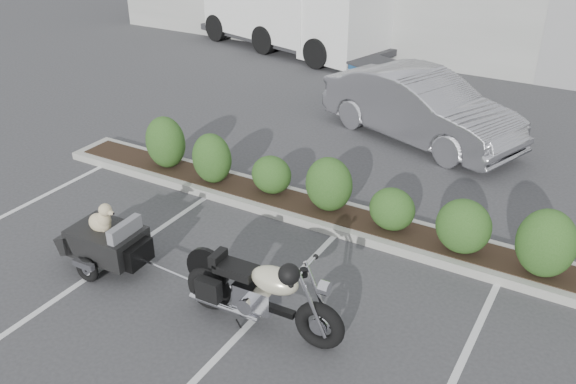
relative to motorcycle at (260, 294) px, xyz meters
The scene contains 7 objects.
ground 1.69m from the motorcycle, 148.46° to the left, with size 90.00×90.00×0.00m, color #38383A.
planter_kerb 3.09m from the motorcycle, 96.80° to the left, with size 12.00×1.00×0.15m, color #9E9E93.
motorcycle is the anchor object (origin of this frame).
pet_trailer 2.79m from the motorcycle, behind, with size 1.90×1.06×1.13m.
sedan 7.31m from the motorcycle, 93.03° to the left, with size 1.64×4.71×1.55m, color #AAA9B0.
dumpster 9.11m from the motorcycle, 102.11° to the left, with size 1.99×1.72×1.10m.
delivery_truck 14.57m from the motorcycle, 118.19° to the left, with size 7.62×4.11×3.33m.
Camera 1 is at (4.90, -6.20, 5.45)m, focal length 38.00 mm.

